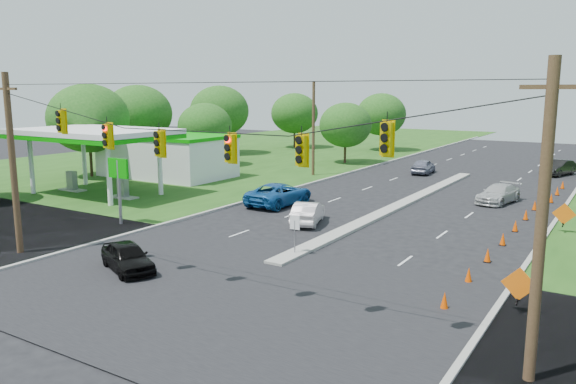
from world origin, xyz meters
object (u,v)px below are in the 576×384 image
Objects in this scene: black_sedan at (127,257)px; white_sedan at (308,213)px; gas_station at (156,152)px; blue_pickup at (279,194)px.

white_sedan is at bearing 13.84° from black_sedan.
blue_pickup is (16.10, -3.98, -1.77)m from gas_station.
gas_station reaches higher than black_sedan.
gas_station is 27.50m from black_sedan.
white_sedan reaches higher than black_sedan.
blue_pickup is (-4.63, 3.90, 0.12)m from white_sedan.
gas_station is at bearing -39.37° from white_sedan.
gas_station reaches higher than white_sedan.
white_sedan is at bearing -20.81° from gas_station.
white_sedan is (20.73, -7.88, -1.89)m from gas_station.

